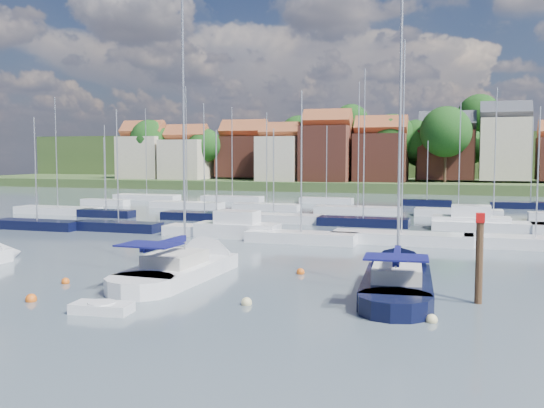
% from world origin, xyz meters
% --- Properties ---
extents(ground, '(260.00, 260.00, 0.00)m').
position_xyz_m(ground, '(0.00, 40.00, 0.00)').
color(ground, '#44545D').
rests_on(ground, ground).
extents(sailboat_centre, '(3.93, 13.35, 17.90)m').
position_xyz_m(sailboat_centre, '(-2.16, 4.95, 0.35)').
color(sailboat_centre, silver).
rests_on(sailboat_centre, ground).
extents(sailboat_navy, '(4.38, 12.79, 17.34)m').
position_xyz_m(sailboat_navy, '(9.70, 4.54, 0.35)').
color(sailboat_navy, black).
rests_on(sailboat_navy, ground).
extents(tender, '(2.74, 1.47, 0.57)m').
position_xyz_m(tender, '(-2.08, -4.80, 0.22)').
color(tender, silver).
rests_on(tender, ground).
extents(timber_piling, '(0.40, 0.40, 6.49)m').
position_xyz_m(timber_piling, '(13.66, 2.05, 1.18)').
color(timber_piling, '#4C331E').
rests_on(timber_piling, ground).
extents(buoy_b, '(0.54, 0.54, 0.54)m').
position_xyz_m(buoy_b, '(-6.47, -4.01, 0.00)').
color(buoy_b, '#D85914').
rests_on(buoy_b, ground).
extents(buoy_c, '(0.44, 0.44, 0.44)m').
position_xyz_m(buoy_c, '(-7.45, -0.12, 0.00)').
color(buoy_c, '#D85914').
rests_on(buoy_c, ground).
extents(buoy_d, '(0.50, 0.50, 0.50)m').
position_xyz_m(buoy_d, '(3.46, -1.51, 0.00)').
color(buoy_d, beige).
rests_on(buoy_d, ground).
extents(buoy_e, '(0.48, 0.48, 0.48)m').
position_xyz_m(buoy_e, '(3.92, 6.33, 0.00)').
color(buoy_e, '#D85914').
rests_on(buoy_e, ground).
extents(buoy_f, '(0.49, 0.49, 0.49)m').
position_xyz_m(buoy_f, '(11.78, -1.90, 0.00)').
color(buoy_f, beige).
rests_on(buoy_f, ground).
extents(marina_field, '(79.62, 41.41, 15.93)m').
position_xyz_m(marina_field, '(1.91, 35.15, 0.43)').
color(marina_field, silver).
rests_on(marina_field, ground).
extents(far_shore_town, '(212.46, 90.00, 22.27)m').
position_xyz_m(far_shore_town, '(2.23, 132.67, 4.61)').
color(far_shore_town, '#46572B').
rests_on(far_shore_town, ground).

